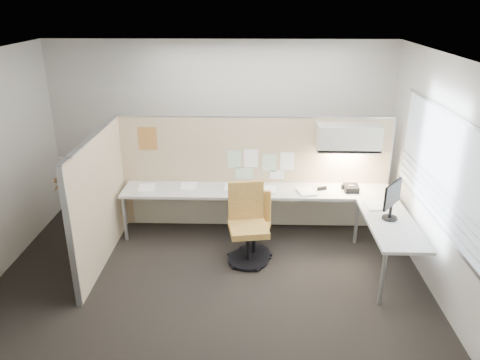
{
  "coord_description": "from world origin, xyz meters",
  "views": [
    {
      "loc": [
        0.52,
        -5.13,
        3.42
      ],
      "look_at": [
        0.36,
        0.8,
        1.07
      ],
      "focal_mm": 35.0,
      "sensor_mm": 36.0,
      "label": 1
    }
  ],
  "objects_px": {
    "desk": "(280,202)",
    "chair_right": "(255,226)",
    "chair_left": "(247,226)",
    "phone": "(351,188)",
    "monitor": "(392,198)"
  },
  "relations": [
    {
      "from": "chair_right",
      "to": "phone",
      "type": "relative_size",
      "value": 4.21
    },
    {
      "from": "chair_right",
      "to": "phone",
      "type": "distance_m",
      "value": 1.55
    },
    {
      "from": "chair_left",
      "to": "phone",
      "type": "height_order",
      "value": "chair_left"
    },
    {
      "from": "desk",
      "to": "chair_right",
      "type": "distance_m",
      "value": 0.6
    },
    {
      "from": "monitor",
      "to": "phone",
      "type": "bearing_deg",
      "value": 57.5
    },
    {
      "from": "chair_right",
      "to": "monitor",
      "type": "relative_size",
      "value": 1.78
    },
    {
      "from": "chair_right",
      "to": "monitor",
      "type": "xyz_separation_m",
      "value": [
        1.73,
        -0.35,
        0.6
      ]
    },
    {
      "from": "chair_right",
      "to": "chair_left",
      "type": "bearing_deg",
      "value": -113.13
    },
    {
      "from": "desk",
      "to": "chair_left",
      "type": "distance_m",
      "value": 0.76
    },
    {
      "from": "phone",
      "to": "desk",
      "type": "bearing_deg",
      "value": -175.21
    },
    {
      "from": "phone",
      "to": "monitor",
      "type": "bearing_deg",
      "value": -71.59
    },
    {
      "from": "chair_left",
      "to": "phone",
      "type": "distance_m",
      "value": 1.69
    },
    {
      "from": "monitor",
      "to": "phone",
      "type": "distance_m",
      "value": 0.98
    },
    {
      "from": "desk",
      "to": "phone",
      "type": "height_order",
      "value": "phone"
    },
    {
      "from": "desk",
      "to": "chair_right",
      "type": "height_order",
      "value": "chair_right"
    }
  ]
}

